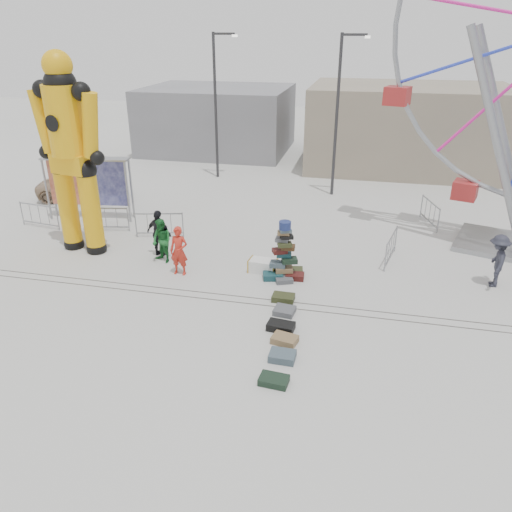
% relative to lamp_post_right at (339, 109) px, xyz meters
% --- Properties ---
extents(ground, '(90.00, 90.00, 0.00)m').
position_rel_lamp_post_right_xyz_m(ground, '(-3.09, -13.00, -4.48)').
color(ground, '#9E9E99').
rests_on(ground, ground).
extents(track_line_near, '(40.00, 0.04, 0.01)m').
position_rel_lamp_post_right_xyz_m(track_line_near, '(-3.09, -12.40, -4.48)').
color(track_line_near, '#47443F').
rests_on(track_line_near, ground).
extents(track_line_far, '(40.00, 0.04, 0.01)m').
position_rel_lamp_post_right_xyz_m(track_line_far, '(-3.09, -12.00, -4.48)').
color(track_line_far, '#47443F').
rests_on(track_line_far, ground).
extents(building_right, '(12.00, 8.00, 5.00)m').
position_rel_lamp_post_right_xyz_m(building_right, '(3.91, 7.00, -1.98)').
color(building_right, gray).
rests_on(building_right, ground).
extents(building_left, '(10.00, 8.00, 4.40)m').
position_rel_lamp_post_right_xyz_m(building_left, '(-9.09, 9.00, -2.28)').
color(building_left, gray).
rests_on(building_left, ground).
extents(lamp_post_right, '(1.41, 0.25, 8.00)m').
position_rel_lamp_post_right_xyz_m(lamp_post_right, '(0.00, 0.00, 0.00)').
color(lamp_post_right, '#2D2D30').
rests_on(lamp_post_right, ground).
extents(lamp_post_left, '(1.41, 0.25, 8.00)m').
position_rel_lamp_post_right_xyz_m(lamp_post_left, '(-7.00, 2.00, 0.00)').
color(lamp_post_left, '#2D2D30').
rests_on(lamp_post_left, ground).
extents(suitcase_tower, '(1.57, 1.38, 2.15)m').
position_rel_lamp_post_right_xyz_m(suitcase_tower, '(-0.99, -10.24, -3.88)').
color(suitcase_tower, '#184148').
rests_on(suitcase_tower, ground).
extents(crash_test_dummy, '(3.11, 1.36, 7.79)m').
position_rel_lamp_post_right_xyz_m(crash_test_dummy, '(-9.25, -9.57, -0.38)').
color(crash_test_dummy, black).
rests_on(crash_test_dummy, ground).
extents(banner_scaffold, '(4.05, 1.17, 2.89)m').
position_rel_lamp_post_right_xyz_m(banner_scaffold, '(-10.79, -6.20, -2.31)').
color(banner_scaffold, gray).
rests_on(banner_scaffold, ground).
extents(steamer_trunk, '(1.06, 0.67, 0.47)m').
position_rel_lamp_post_right_xyz_m(steamer_trunk, '(-1.80, -10.00, -4.25)').
color(steamer_trunk, silver).
rests_on(steamer_trunk, ground).
extents(row_case_0, '(0.73, 0.51, 0.21)m').
position_rel_lamp_post_right_xyz_m(row_case_0, '(-0.70, -11.95, -4.38)').
color(row_case_0, '#33391C').
rests_on(row_case_0, ground).
extents(row_case_1, '(0.70, 0.65, 0.19)m').
position_rel_lamp_post_right_xyz_m(row_case_1, '(-0.53, -12.75, -4.39)').
color(row_case_1, '#54565B').
rests_on(row_case_1, ground).
extents(row_case_2, '(0.85, 0.57, 0.23)m').
position_rel_lamp_post_right_xyz_m(row_case_2, '(-0.48, -13.69, -4.37)').
color(row_case_2, black).
rests_on(row_case_2, ground).
extents(row_case_3, '(0.81, 0.65, 0.21)m').
position_rel_lamp_post_right_xyz_m(row_case_3, '(-0.26, -14.33, -4.38)').
color(row_case_3, olive).
rests_on(row_case_3, ground).
extents(row_case_4, '(0.72, 0.55, 0.22)m').
position_rel_lamp_post_right_xyz_m(row_case_4, '(-0.19, -15.13, -4.37)').
color(row_case_4, '#435560').
rests_on(row_case_4, ground).
extents(row_case_5, '(0.78, 0.55, 0.19)m').
position_rel_lamp_post_right_xyz_m(row_case_5, '(-0.23, -16.16, -4.39)').
color(row_case_5, black).
rests_on(row_case_5, ground).
extents(barricade_dummy_a, '(1.99, 0.38, 1.10)m').
position_rel_lamp_post_right_xyz_m(barricade_dummy_a, '(-12.49, -7.77, -3.93)').
color(barricade_dummy_a, gray).
rests_on(barricade_dummy_a, ground).
extents(barricade_dummy_b, '(1.98, 0.48, 1.10)m').
position_rel_lamp_post_right_xyz_m(barricade_dummy_b, '(-9.39, -7.52, -3.93)').
color(barricade_dummy_b, gray).
rests_on(barricade_dummy_b, ground).
extents(barricade_dummy_c, '(1.97, 0.57, 1.10)m').
position_rel_lamp_post_right_xyz_m(barricade_dummy_c, '(-6.81, -7.66, -3.93)').
color(barricade_dummy_c, gray).
rests_on(barricade_dummy_c, ground).
extents(barricade_wheel_front, '(0.52, 1.98, 1.10)m').
position_rel_lamp_post_right_xyz_m(barricade_wheel_front, '(2.79, -8.02, -3.93)').
color(barricade_wheel_front, gray).
rests_on(barricade_wheel_front, ground).
extents(barricade_wheel_back, '(0.66, 1.95, 1.10)m').
position_rel_lamp_post_right_xyz_m(barricade_wheel_back, '(4.60, -3.59, -3.93)').
color(barricade_wheel_back, gray).
rests_on(barricade_wheel_back, ground).
extents(pedestrian_red, '(0.67, 0.45, 1.82)m').
position_rel_lamp_post_right_xyz_m(pedestrian_red, '(-4.72, -10.81, -3.57)').
color(pedestrian_red, red).
rests_on(pedestrian_red, ground).
extents(pedestrian_green, '(1.04, 0.97, 1.71)m').
position_rel_lamp_post_right_xyz_m(pedestrian_green, '(-5.73, -9.97, -3.63)').
color(pedestrian_green, '#186026').
rests_on(pedestrian_green, ground).
extents(pedestrian_black, '(1.17, 0.70, 1.86)m').
position_rel_lamp_post_right_xyz_m(pedestrian_black, '(-6.05, -9.44, -3.55)').
color(pedestrian_black, black).
rests_on(pedestrian_black, ground).
extents(pedestrian_grey, '(0.85, 1.30, 1.88)m').
position_rel_lamp_post_right_xyz_m(pedestrian_grey, '(6.25, -9.29, -3.54)').
color(pedestrian_grey, '#23242F').
rests_on(pedestrian_grey, ground).
extents(parked_suv, '(4.84, 3.11, 1.24)m').
position_rel_lamp_post_right_xyz_m(parked_suv, '(-12.79, -3.55, -3.86)').
color(parked_suv, '#9F8366').
rests_on(parked_suv, ground).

